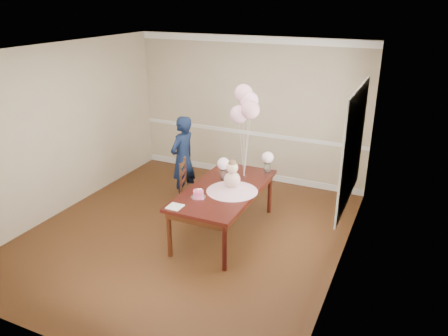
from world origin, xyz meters
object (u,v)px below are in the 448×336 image
dining_table_top (224,189)px  birthday_cake (198,194)px  woman (183,159)px  dining_chair_seat (194,190)px

dining_table_top → birthday_cake: bearing=-114.0°
birthday_cake → woman: bearing=127.9°
dining_table_top → woman: (-1.12, 0.75, 0.04)m
birthday_cake → dining_chair_seat: (-0.53, 0.84, -0.39)m
dining_table_top → dining_chair_seat: 0.88m
dining_table_top → woman: size_ratio=1.30×
dining_table_top → woman: 1.35m
dining_table_top → birthday_cake: birthday_cake is taller
dining_chair_seat → woman: woman is taller
dining_table_top → birthday_cake: 0.49m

